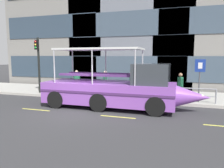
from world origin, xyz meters
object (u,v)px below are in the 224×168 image
object	(u,v)px
pedestrian_mid_right	(105,80)
pedestrian_near_stern	(77,80)
traffic_light_pole	(38,60)
parking_sign	(200,73)
pedestrian_near_bow	(180,84)
leaned_bicycle	(59,88)
duck_tour_boat	(118,89)
pedestrian_mid_left	(131,82)

from	to	relation	value
pedestrian_mid_right	pedestrian_near_stern	xyz separation A→B (m)	(-2.29, -0.02, -0.01)
traffic_light_pole	parking_sign	bearing A→B (deg)	0.49
pedestrian_near_bow	pedestrian_near_stern	distance (m)	7.46
parking_sign	pedestrian_near_bow	xyz separation A→B (m)	(-1.11, 0.34, -0.73)
pedestrian_near_stern	parking_sign	bearing A→B (deg)	-3.16
parking_sign	leaned_bicycle	size ratio (longest dim) A/B	1.50
pedestrian_near_bow	pedestrian_near_stern	size ratio (longest dim) A/B	0.99
duck_tour_boat	leaned_bicycle	bearing A→B (deg)	155.43
traffic_light_pole	pedestrian_mid_left	bearing A→B (deg)	6.21
parking_sign	duck_tour_boat	xyz separation A→B (m)	(-4.51, -2.32, -0.85)
traffic_light_pole	pedestrian_near_stern	bearing A→B (deg)	11.05
traffic_light_pole	pedestrian_mid_left	world-z (taller)	traffic_light_pole
traffic_light_pole	pedestrian_near_bow	bearing A→B (deg)	2.42
leaned_bicycle	duck_tour_boat	distance (m)	5.92
leaned_bicycle	pedestrian_mid_right	size ratio (longest dim) A/B	0.98
traffic_light_pole	pedestrian_mid_right	world-z (taller)	traffic_light_pole
parking_sign	pedestrian_mid_left	world-z (taller)	parking_sign
duck_tour_boat	pedestrian_near_bow	bearing A→B (deg)	37.96
duck_tour_boat	pedestrian_near_bow	size ratio (longest dim) A/B	5.43
parking_sign	duck_tour_boat	distance (m)	5.14
pedestrian_near_bow	traffic_light_pole	bearing A→B (deg)	-177.58
pedestrian_mid_left	pedestrian_mid_right	bearing A→B (deg)	-174.50
traffic_light_pole	duck_tour_boat	world-z (taller)	traffic_light_pole
pedestrian_mid_right	traffic_light_pole	bearing A→B (deg)	-173.53
traffic_light_pole	pedestrian_mid_right	distance (m)	5.46
duck_tour_boat	pedestrian_near_stern	distance (m)	4.92
leaned_bicycle	pedestrian_mid_left	distance (m)	5.52
duck_tour_boat	pedestrian_mid_left	bearing A→B (deg)	88.18
duck_tour_boat	pedestrian_mid_left	xyz separation A→B (m)	(0.10, 2.99, 0.10)
traffic_light_pole	pedestrian_near_stern	distance (m)	3.33
leaned_bicycle	pedestrian_mid_right	xyz separation A→B (m)	(3.60, 0.36, 0.69)
leaned_bicycle	pedestrian_near_stern	world-z (taller)	pedestrian_near_stern
duck_tour_boat	pedestrian_mid_right	size ratio (longest dim) A/B	5.32
duck_tour_boat	pedestrian_near_bow	distance (m)	4.32
traffic_light_pole	pedestrian_mid_left	xyz separation A→B (m)	(7.08, 0.77, -1.53)
traffic_light_pole	duck_tour_boat	bearing A→B (deg)	-17.62
pedestrian_near_bow	pedestrian_near_stern	bearing A→B (deg)	178.98
pedestrian_mid_right	pedestrian_near_stern	bearing A→B (deg)	-179.51
leaned_bicycle	pedestrian_near_bow	size ratio (longest dim) A/B	1.00
traffic_light_pole	leaned_bicycle	xyz separation A→B (m)	(1.62, 0.23, -2.17)
parking_sign	pedestrian_near_stern	xyz separation A→B (m)	(-8.57, 0.47, -0.72)
pedestrian_mid_right	pedestrian_near_stern	world-z (taller)	pedestrian_mid_right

